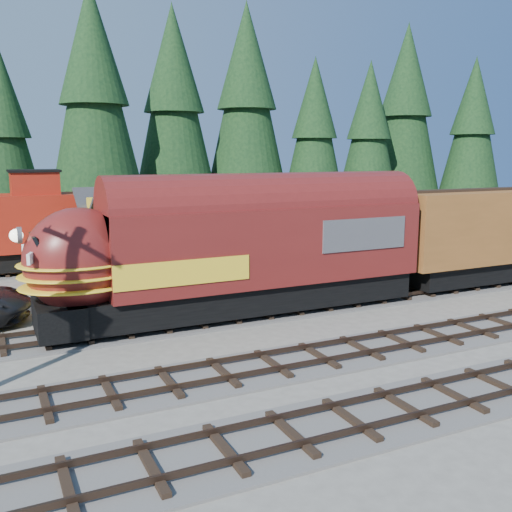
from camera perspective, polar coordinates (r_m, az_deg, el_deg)
name	(u,v)px	position (r m, az deg, el deg)	size (l,w,h in m)	color
ground	(305,340)	(22.19, 4.88, -8.38)	(120.00, 120.00, 0.00)	#6B665B
track_siding	(432,290)	(31.10, 17.16, -3.27)	(68.00, 3.20, 0.33)	#4C4947
track_spur	(3,274)	(36.78, -23.96, -1.67)	(32.00, 3.20, 0.33)	#4C4947
depot	(206,231)	(30.82, -4.97, 2.52)	(12.80, 7.00, 5.30)	gold
conifer_backdrop	(187,108)	(46.23, -6.96, 14.52)	(77.99, 23.40, 17.50)	black
locomotive	(229,256)	(24.35, -2.76, -0.01)	(17.45, 3.47, 4.74)	black
boxcar	(511,231)	(34.55, 24.13, 2.32)	(15.27, 3.27, 4.80)	black
caboose	(19,227)	(36.39, -22.63, 2.68)	(10.93, 3.17, 5.69)	black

